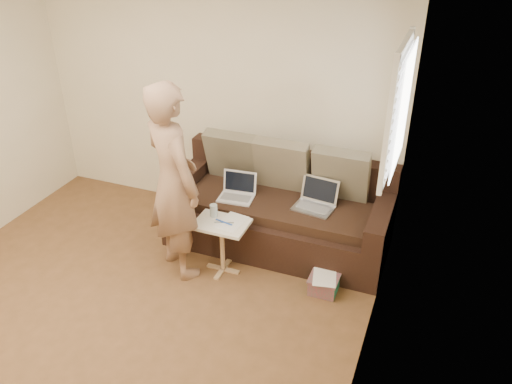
# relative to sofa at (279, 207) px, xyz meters

# --- Properties ---
(floor) EXTENTS (4.50, 4.50, 0.00)m
(floor) POSITION_rel_sofa_xyz_m (-0.90, -1.77, -0.42)
(floor) COLOR brown
(floor) RESTS_ON ground
(ceiling) EXTENTS (4.50, 4.50, 0.00)m
(ceiling) POSITION_rel_sofa_xyz_m (-0.90, -1.77, 2.18)
(ceiling) COLOR white
(ceiling) RESTS_ON wall_back
(wall_back) EXTENTS (4.00, 0.00, 4.00)m
(wall_back) POSITION_rel_sofa_xyz_m (-0.90, 0.48, 0.87)
(wall_back) COLOR beige
(wall_back) RESTS_ON ground
(wall_right) EXTENTS (0.00, 4.50, 4.50)m
(wall_right) POSITION_rel_sofa_xyz_m (1.10, -1.77, 0.87)
(wall_right) COLOR beige
(wall_right) RESTS_ON ground
(window_blinds) EXTENTS (0.12, 0.88, 1.08)m
(window_blinds) POSITION_rel_sofa_xyz_m (1.05, -0.27, 1.28)
(window_blinds) COLOR white
(window_blinds) RESTS_ON wall_right
(sofa) EXTENTS (2.20, 0.95, 0.85)m
(sofa) POSITION_rel_sofa_xyz_m (0.00, 0.00, 0.00)
(sofa) COLOR black
(sofa) RESTS_ON ground
(pillow_left) EXTENTS (0.55, 0.29, 0.57)m
(pillow_left) POSITION_rel_sofa_xyz_m (-0.60, 0.23, 0.37)
(pillow_left) COLOR brown
(pillow_left) RESTS_ON sofa
(pillow_mid) EXTENTS (0.55, 0.27, 0.57)m
(pillow_mid) POSITION_rel_sofa_xyz_m (-0.05, 0.21, 0.37)
(pillow_mid) COLOR #6D684E
(pillow_mid) RESTS_ON sofa
(pillow_right) EXTENTS (0.55, 0.28, 0.57)m
(pillow_right) POSITION_rel_sofa_xyz_m (0.55, 0.23, 0.37)
(pillow_right) COLOR brown
(pillow_right) RESTS_ON sofa
(laptop_silver) EXTENTS (0.41, 0.32, 0.25)m
(laptop_silver) POSITION_rel_sofa_xyz_m (0.37, -0.05, 0.10)
(laptop_silver) COLOR #B7BABC
(laptop_silver) RESTS_ON sofa
(laptop_white) EXTENTS (0.36, 0.28, 0.25)m
(laptop_white) POSITION_rel_sofa_xyz_m (-0.40, -0.15, 0.10)
(laptop_white) COLOR white
(laptop_white) RESTS_ON sofa
(person) EXTENTS (0.82, 0.76, 1.86)m
(person) POSITION_rel_sofa_xyz_m (-0.75, -0.73, 0.51)
(person) COLOR #8C654C
(person) RESTS_ON ground
(side_table) EXTENTS (0.49, 0.34, 0.54)m
(side_table) POSITION_rel_sofa_xyz_m (-0.34, -0.62, -0.16)
(side_table) COLOR silver
(side_table) RESTS_ON ground
(drinking_glass) EXTENTS (0.07, 0.07, 0.12)m
(drinking_glass) POSITION_rel_sofa_xyz_m (-0.46, -0.55, 0.17)
(drinking_glass) COLOR silver
(drinking_glass) RESTS_ON side_table
(scissors) EXTENTS (0.20, 0.16, 0.02)m
(scissors) POSITION_rel_sofa_xyz_m (-0.32, -0.62, 0.12)
(scissors) COLOR silver
(scissors) RESTS_ON side_table
(paper_on_table) EXTENTS (0.25, 0.33, 0.00)m
(paper_on_table) POSITION_rel_sofa_xyz_m (-0.26, -0.58, 0.12)
(paper_on_table) COLOR white
(paper_on_table) RESTS_ON side_table
(striped_box) EXTENTS (0.26, 0.26, 0.17)m
(striped_box) POSITION_rel_sofa_xyz_m (0.64, -0.58, -0.34)
(striped_box) COLOR #CA1E41
(striped_box) RESTS_ON ground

